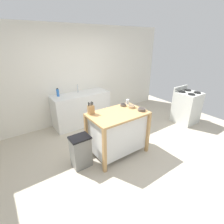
# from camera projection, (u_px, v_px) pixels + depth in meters

# --- Properties ---
(ground_plane) EXTENTS (6.95, 6.95, 0.00)m
(ground_plane) POSITION_uv_depth(u_px,v_px,m) (122.00, 153.00, 3.55)
(ground_plane) COLOR #BCB29E
(ground_plane) RESTS_ON ground
(wall_back) EXTENTS (5.95, 0.10, 2.60)m
(wall_back) POSITION_uv_depth(u_px,v_px,m) (76.00, 76.00, 4.62)
(wall_back) COLOR silver
(wall_back) RESTS_ON ground
(kitchen_island) EXTENTS (1.13, 0.72, 0.92)m
(kitchen_island) POSITION_uv_depth(u_px,v_px,m) (118.00, 131.00, 3.39)
(kitchen_island) COLOR tan
(kitchen_island) RESTS_ON ground
(knife_block) EXTENTS (0.11, 0.09, 0.25)m
(knife_block) POSITION_uv_depth(u_px,v_px,m) (91.00, 110.00, 3.15)
(knife_block) COLOR #AD7F4C
(knife_block) RESTS_ON kitchen_island
(bowl_stoneware_deep) EXTENTS (0.15, 0.15, 0.05)m
(bowl_stoneware_deep) POSITION_uv_depth(u_px,v_px,m) (131.00, 106.00, 3.47)
(bowl_stoneware_deep) COLOR tan
(bowl_stoneware_deep) RESTS_ON kitchen_island
(bowl_ceramic_small) EXTENTS (0.15, 0.15, 0.05)m
(bowl_ceramic_small) POSITION_uv_depth(u_px,v_px,m) (142.00, 109.00, 3.32)
(bowl_ceramic_small) COLOR #564C47
(bowl_ceramic_small) RESTS_ON kitchen_island
(bowl_ceramic_wide) EXTENTS (0.13, 0.13, 0.05)m
(bowl_ceramic_wide) POSITION_uv_depth(u_px,v_px,m) (123.00, 105.00, 3.56)
(bowl_ceramic_wide) COLOR #564C47
(bowl_ceramic_wide) RESTS_ON kitchen_island
(drinking_cup) EXTENTS (0.07, 0.07, 0.11)m
(drinking_cup) POSITION_uv_depth(u_px,v_px,m) (128.00, 102.00, 3.65)
(drinking_cup) COLOR silver
(drinking_cup) RESTS_ON kitchen_island
(trash_bin) EXTENTS (0.36, 0.28, 0.63)m
(trash_bin) POSITION_uv_depth(u_px,v_px,m) (81.00, 151.00, 3.08)
(trash_bin) COLOR slate
(trash_bin) RESTS_ON ground
(sink_counter) EXTENTS (1.55, 0.60, 0.89)m
(sink_counter) POSITION_uv_depth(u_px,v_px,m) (81.00, 109.00, 4.66)
(sink_counter) COLOR silver
(sink_counter) RESTS_ON ground
(sink_faucet) EXTENTS (0.02, 0.02, 0.22)m
(sink_faucet) POSITION_uv_depth(u_px,v_px,m) (78.00, 89.00, 4.54)
(sink_faucet) COLOR #B7BCC1
(sink_faucet) RESTS_ON sink_counter
(bottle_spray_cleaner) EXTENTS (0.07, 0.07, 0.22)m
(bottle_spray_cleaner) POSITION_uv_depth(u_px,v_px,m) (58.00, 93.00, 4.23)
(bottle_spray_cleaner) COLOR blue
(bottle_spray_cleaner) RESTS_ON sink_counter
(stove) EXTENTS (0.60, 0.60, 1.01)m
(stove) POSITION_uv_depth(u_px,v_px,m) (187.00, 107.00, 4.75)
(stove) COLOR silver
(stove) RESTS_ON ground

